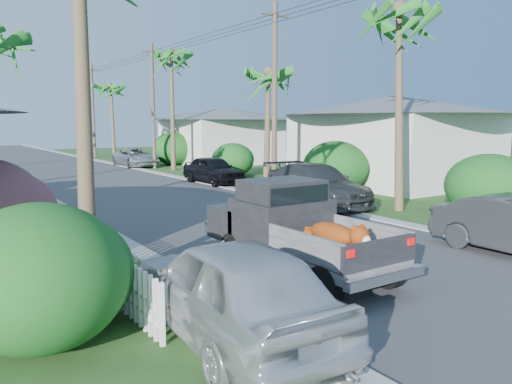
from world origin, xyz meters
TOP-DOWN VIEW (x-y plane):
  - ground at (0.00, 0.00)m, footprint 120.00×120.00m
  - road at (0.00, 25.00)m, footprint 8.00×100.00m
  - curb_left at (-4.30, 25.00)m, footprint 0.60×100.00m
  - curb_right at (4.30, 25.00)m, footprint 0.60×100.00m
  - pickup_truck at (-1.94, 2.12)m, footprint 1.98×5.12m
  - parked_car_rm at (4.60, 8.68)m, footprint 2.96×5.92m
  - parked_car_rf at (4.57, 17.30)m, footprint 1.93×4.49m
  - parked_car_rd at (5.00, 30.23)m, footprint 2.34×5.06m
  - parked_car_ln at (-5.00, -0.34)m, footprint 2.24×4.89m
  - palm_r_a at (6.30, 6.00)m, footprint 4.40×4.40m
  - palm_r_b at (6.60, 15.00)m, footprint 4.40×4.40m
  - palm_r_c at (6.20, 26.00)m, footprint 4.40×4.40m
  - palm_r_d at (6.50, 40.00)m, footprint 4.40×4.40m
  - shrub_l_a at (-7.50, 1.00)m, footprint 2.60×2.86m
  - shrub_r_a at (7.60, 3.00)m, footprint 2.80×3.08m
  - shrub_r_b at (7.80, 11.00)m, footprint 3.00×3.30m
  - shrub_r_c at (7.50, 20.00)m, footprint 2.60×2.86m
  - shrub_r_d at (8.00, 30.00)m, footprint 3.20×3.52m
  - picket_fence at (-6.00, 5.50)m, footprint 0.10×11.00m
  - house_right_near at (13.00, 12.00)m, footprint 8.00×9.00m
  - house_right_far at (13.00, 30.00)m, footprint 9.00×8.00m
  - utility_pole_b at (5.60, 13.00)m, footprint 1.60×0.26m
  - utility_pole_c at (5.60, 28.00)m, footprint 1.60×0.26m
  - utility_pole_d at (5.60, 43.00)m, footprint 1.60×0.26m

SIDE VIEW (x-z plane):
  - ground at x=0.00m, z-range 0.00..0.00m
  - road at x=0.00m, z-range 0.00..0.02m
  - curb_left at x=-4.30m, z-range 0.00..0.06m
  - curb_right at x=4.30m, z-range 0.00..0.06m
  - picket_fence at x=-6.00m, z-range 0.00..1.00m
  - parked_car_rd at x=5.00m, z-range 0.00..1.41m
  - parked_car_rf at x=4.57m, z-range 0.00..1.51m
  - parked_car_ln at x=-5.00m, z-range 0.00..1.63m
  - parked_car_rm at x=4.60m, z-range 0.00..1.65m
  - pickup_truck at x=-1.94m, z-range -0.02..2.04m
  - shrub_r_c at x=7.50m, z-range 0.00..2.10m
  - shrub_l_a at x=-7.50m, z-range 0.00..2.20m
  - shrub_r_a at x=7.60m, z-range 0.00..2.30m
  - shrub_r_b at x=7.80m, z-range 0.00..2.50m
  - shrub_r_d at x=8.00m, z-range 0.00..2.60m
  - house_right_far at x=13.00m, z-range -0.18..4.42m
  - house_right_near at x=13.00m, z-range -0.18..4.62m
  - utility_pole_b at x=5.60m, z-range 0.10..9.10m
  - utility_pole_c at x=5.60m, z-range 0.10..9.10m
  - utility_pole_d at x=5.60m, z-range 0.10..9.10m
  - palm_r_b at x=6.60m, z-range 2.35..9.55m
  - palm_r_d at x=6.50m, z-range 2.73..10.74m
  - palm_r_a at x=6.30m, z-range 3.07..11.78m
  - palm_r_c at x=6.20m, z-range 3.41..12.81m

